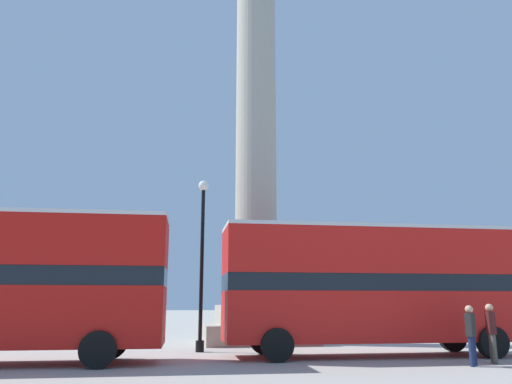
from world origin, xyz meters
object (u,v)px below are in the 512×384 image
object	(u,v)px
street_lamp	(202,258)
pedestrian_near_lamp	(471,332)
bus_b	(371,284)
equestrian_statue	(45,306)
monument_column	(256,128)
pedestrian_by_plinth	(491,330)

from	to	relation	value
street_lamp	pedestrian_near_lamp	distance (m)	9.46
bus_b	equestrian_statue	xyz separation A→B (m)	(-13.10, 11.32, -0.81)
monument_column	street_lamp	size ratio (longest dim) A/B	3.88
bus_b	street_lamp	size ratio (longest dim) A/B	1.58
monument_column	pedestrian_near_lamp	size ratio (longest dim) A/B	14.82
equestrian_statue	monument_column	bearing A→B (deg)	-47.02
street_lamp	monument_column	bearing A→B (deg)	55.82
bus_b	street_lamp	xyz separation A→B (m)	(-5.63, 2.48, 1.02)
bus_b	street_lamp	world-z (taller)	street_lamp
street_lamp	pedestrian_by_plinth	distance (m)	9.97
monument_column	street_lamp	xyz separation A→B (m)	(-2.74, -4.04, -6.73)
street_lamp	pedestrian_near_lamp	xyz separation A→B (m)	(7.33, -5.44, -2.46)
pedestrian_by_plinth	monument_column	bearing A→B (deg)	-128.11
pedestrian_by_plinth	bus_b	bearing A→B (deg)	-112.71
monument_column	equestrian_statue	distance (m)	14.17
bus_b	pedestrian_near_lamp	size ratio (longest dim) A/B	6.04
bus_b	street_lamp	bearing A→B (deg)	157.32
street_lamp	pedestrian_by_plinth	bearing A→B (deg)	-30.84
pedestrian_by_plinth	equestrian_statue	bearing A→B (deg)	-111.02
pedestrian_near_lamp	bus_b	bearing A→B (deg)	77.21
monument_column	pedestrian_by_plinth	distance (m)	13.99
equestrian_statue	pedestrian_by_plinth	size ratio (longest dim) A/B	3.42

